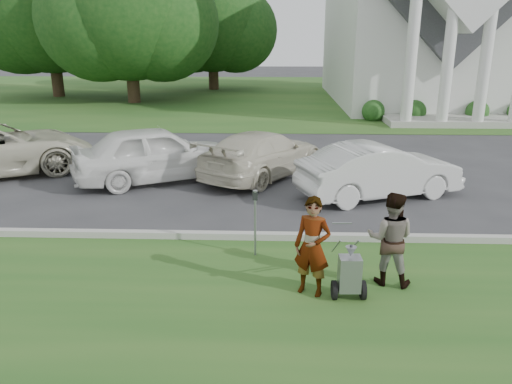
# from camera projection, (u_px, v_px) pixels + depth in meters

# --- Properties ---
(ground) EXTENTS (120.00, 120.00, 0.00)m
(ground) POSITION_uv_depth(u_px,v_px,m) (238.00, 250.00, 9.65)
(ground) COLOR #333335
(ground) RESTS_ON ground
(grass_strip) EXTENTS (80.00, 7.00, 0.01)m
(grass_strip) POSITION_uv_depth(u_px,v_px,m) (222.00, 341.00, 6.79)
(grass_strip) COLOR #21501B
(grass_strip) RESTS_ON ground
(church_lawn) EXTENTS (80.00, 30.00, 0.01)m
(church_lawn) POSITION_uv_depth(u_px,v_px,m) (265.00, 94.00, 35.39)
(church_lawn) COLOR #21501B
(church_lawn) RESTS_ON ground
(curb) EXTENTS (80.00, 0.18, 0.15)m
(curb) POSITION_uv_depth(u_px,v_px,m) (240.00, 236.00, 10.15)
(curb) COLOR #9E9E93
(curb) RESTS_ON ground
(church) EXTENTS (9.19, 19.00, 24.10)m
(church) POSITION_uv_depth(u_px,v_px,m) (416.00, 1.00, 29.59)
(church) COLOR white
(church) RESTS_ON ground
(tree_left) EXTENTS (10.63, 8.40, 9.71)m
(tree_left) POSITION_uv_depth(u_px,v_px,m) (128.00, 15.00, 29.36)
(tree_left) COLOR #332316
(tree_left) RESTS_ON ground
(tree_far) EXTENTS (11.64, 9.20, 10.73)m
(tree_far) POSITION_uv_depth(u_px,v_px,m) (49.00, 8.00, 32.25)
(tree_far) COLOR #332316
(tree_far) RESTS_ON ground
(tree_back) EXTENTS (9.61, 7.60, 8.89)m
(tree_back) POSITION_uv_depth(u_px,v_px,m) (212.00, 25.00, 36.96)
(tree_back) COLOR #332316
(tree_back) RESTS_ON ground
(striping_cart) EXTENTS (0.53, 1.05, 0.96)m
(striping_cart) POSITION_uv_depth(u_px,v_px,m) (349.00, 275.00, 7.77)
(striping_cart) COLOR black
(striping_cart) RESTS_ON ground
(person_left) EXTENTS (0.69, 0.59, 1.61)m
(person_left) POSITION_uv_depth(u_px,v_px,m) (312.00, 247.00, 7.80)
(person_left) COLOR #999999
(person_left) RESTS_ON ground
(person_right) EXTENTS (0.90, 0.78, 1.58)m
(person_right) POSITION_uv_depth(u_px,v_px,m) (390.00, 239.00, 8.14)
(person_right) COLOR #999999
(person_right) RESTS_ON ground
(parking_meter_near) EXTENTS (0.09, 0.08, 1.29)m
(parking_meter_near) POSITION_uv_depth(u_px,v_px,m) (255.00, 215.00, 9.18)
(parking_meter_near) COLOR gray
(parking_meter_near) RESTS_ON ground
(car_b) EXTENTS (4.99, 3.77, 1.58)m
(car_b) POSITION_uv_depth(u_px,v_px,m) (157.00, 153.00, 14.08)
(car_b) COLOR white
(car_b) RESTS_ON ground
(car_c) EXTENTS (4.08, 4.87, 1.33)m
(car_c) POSITION_uv_depth(u_px,v_px,m) (263.00, 154.00, 14.56)
(car_c) COLOR beige
(car_c) RESTS_ON ground
(car_d) EXTENTS (4.44, 2.87, 1.38)m
(car_d) POSITION_uv_depth(u_px,v_px,m) (379.00, 171.00, 12.67)
(car_d) COLOR silver
(car_d) RESTS_ON ground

